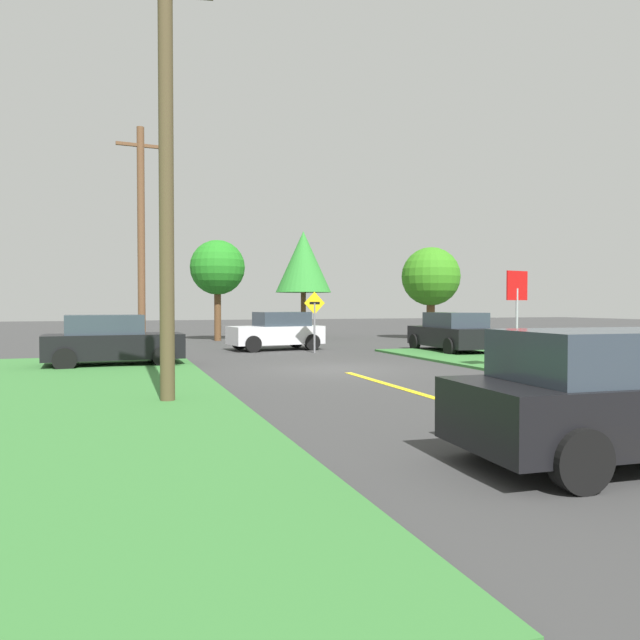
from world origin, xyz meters
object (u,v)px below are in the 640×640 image
at_px(car_on_crossroad, 453,333).
at_px(utility_pole_mid, 141,238).
at_px(car_behind_on_main_road, 631,396).
at_px(direction_sign, 314,315).
at_px(parked_car_near_building, 112,341).
at_px(utility_pole_near, 166,175).
at_px(oak_tree_left, 217,268).
at_px(oak_tree_right, 303,262).
at_px(stop_sign, 517,300).
at_px(pine_tree_center, 431,277).
at_px(car_approaching_junction, 277,331).

bearing_deg(car_on_crossroad, utility_pole_mid, 78.76).
height_order(car_behind_on_main_road, direction_sign, direction_sign).
bearing_deg(utility_pole_mid, parked_car_near_building, -103.72).
distance_m(car_on_crossroad, direction_sign, 5.64).
bearing_deg(parked_car_near_building, utility_pole_near, -84.52).
bearing_deg(car_behind_on_main_road, oak_tree_left, 94.44).
bearing_deg(oak_tree_right, stop_sign, -88.02).
height_order(stop_sign, oak_tree_right, oak_tree_right).
relative_size(parked_car_near_building, oak_tree_right, 0.68).
relative_size(car_behind_on_main_road, pine_tree_center, 0.91).
xyz_separation_m(stop_sign, utility_pole_near, (-9.92, -2.51, 2.34)).
height_order(stop_sign, oak_tree_left, oak_tree_left).
bearing_deg(oak_tree_right, direction_sign, -104.74).
xyz_separation_m(utility_pole_near, direction_sign, (6.58, 10.89, -2.89)).
relative_size(parked_car_near_building, direction_sign, 1.71).
height_order(car_behind_on_main_road, pine_tree_center, pine_tree_center).
height_order(utility_pole_near, oak_tree_right, utility_pole_near).
xyz_separation_m(car_behind_on_main_road, oak_tree_left, (-0.86, 26.43, 3.09)).
height_order(stop_sign, car_approaching_junction, stop_sign).
xyz_separation_m(car_behind_on_main_road, parked_car_near_building, (-6.13, 13.93, -0.00)).
distance_m(car_behind_on_main_road, parked_car_near_building, 15.22).
bearing_deg(car_on_crossroad, parked_car_near_building, 98.72).
bearing_deg(parked_car_near_building, oak_tree_left, 64.71).
bearing_deg(oak_tree_left, car_approaching_junction, -79.57).
bearing_deg(stop_sign, car_approaching_junction, -79.58).
height_order(utility_pole_near, direction_sign, utility_pole_near).
bearing_deg(parked_car_near_building, car_approaching_junction, 35.12).
bearing_deg(pine_tree_center, car_approaching_junction, -154.11).
relative_size(utility_pole_near, pine_tree_center, 1.66).
xyz_separation_m(utility_pole_near, pine_tree_center, (15.70, 17.79, -0.93)).
height_order(car_approaching_junction, oak_tree_right, oak_tree_right).
distance_m(oak_tree_left, oak_tree_right, 5.18).
distance_m(stop_sign, car_behind_on_main_road, 10.03).
bearing_deg(oak_tree_left, pine_tree_center, -12.15).
height_order(parked_car_near_building, oak_tree_left, oak_tree_left).
bearing_deg(parked_car_near_building, pine_tree_center, 28.42).
height_order(direction_sign, oak_tree_right, oak_tree_right).
relative_size(car_approaching_junction, utility_pole_mid, 0.47).
distance_m(car_behind_on_main_road, oak_tree_right, 27.86).
xyz_separation_m(utility_pole_near, oak_tree_left, (4.19, 20.27, -0.51)).
relative_size(parked_car_near_building, utility_pole_mid, 0.48).
height_order(parked_car_near_building, car_approaching_junction, same).
bearing_deg(utility_pole_mid, car_behind_on_main_road, -74.49).
height_order(stop_sign, parked_car_near_building, stop_sign).
distance_m(car_on_crossroad, utility_pole_near, 15.50).
xyz_separation_m(direction_sign, pine_tree_center, (9.12, 6.90, 1.96)).
height_order(direction_sign, pine_tree_center, pine_tree_center).
relative_size(car_behind_on_main_road, car_on_crossroad, 1.04).
bearing_deg(oak_tree_right, car_approaching_junction, -114.24).
bearing_deg(utility_pole_near, utility_pole_mid, 90.11).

